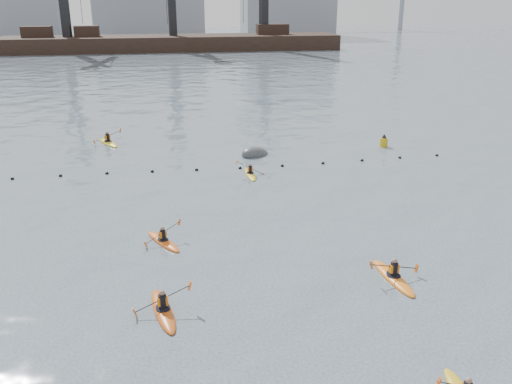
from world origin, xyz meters
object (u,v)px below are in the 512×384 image
(kayaker_0, at_px, (163,310))
(kayaker_4, at_px, (393,277))
(kayaker_2, at_px, (163,241))
(kayaker_5, at_px, (108,142))
(nav_buoy, at_px, (384,142))
(kayaker_3, at_px, (250,174))
(mooring_buoy, at_px, (255,155))

(kayaker_0, xyz_separation_m, kayaker_4, (9.66, 0.83, 0.00))
(kayaker_2, xyz_separation_m, kayaker_5, (-3.99, 19.78, 0.02))
(nav_buoy, bearing_deg, kayaker_5, 167.08)
(kayaker_0, distance_m, kayaker_4, 9.69)
(kayaker_3, distance_m, kayaker_4, 15.41)
(kayaker_4, bearing_deg, kayaker_3, -81.41)
(mooring_buoy, bearing_deg, kayaker_3, -104.26)
(kayaker_5, bearing_deg, kayaker_2, -104.21)
(kayaker_3, xyz_separation_m, nav_buoy, (11.67, 5.24, 0.27))
(kayaker_4, xyz_separation_m, nav_buoy, (8.12, 20.23, 0.25))
(kayaker_3, xyz_separation_m, mooring_buoy, (1.20, 4.73, -0.09))
(kayaker_2, distance_m, kayaker_4, 10.95)
(kayaker_5, bearing_deg, kayaker_4, -87.41)
(kayaker_4, bearing_deg, kayaker_2, -34.36)
(kayaker_2, height_order, kayaker_5, kayaker_5)
(kayaker_2, bearing_deg, kayaker_3, 30.91)
(kayaker_3, bearing_deg, kayaker_2, -122.32)
(kayaker_5, bearing_deg, mooring_buoy, -51.70)
(kayaker_0, xyz_separation_m, kayaker_3, (6.10, 15.82, -0.02))
(kayaker_4, bearing_deg, kayaker_5, -66.53)
(kayaker_3, distance_m, kayaker_5, 14.25)
(kayaker_2, distance_m, kayaker_3, 11.29)
(kayaker_0, xyz_separation_m, kayaker_5, (-3.86, 26.02, 0.01))
(kayaker_0, distance_m, kayaker_5, 26.30)
(kayaker_3, distance_m, nav_buoy, 12.79)
(kayaker_2, bearing_deg, nav_buoy, 12.86)
(mooring_buoy, bearing_deg, kayaker_4, -83.21)
(kayaker_0, distance_m, kayaker_2, 6.24)
(kayaker_5, xyz_separation_m, mooring_buoy, (11.16, -5.46, -0.11))
(kayaker_3, bearing_deg, kayaker_0, -111.51)
(kayaker_0, xyz_separation_m, nav_buoy, (17.77, 21.06, 0.25))
(kayaker_0, height_order, kayaker_3, kayaker_0)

